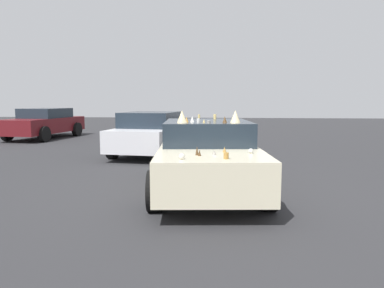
# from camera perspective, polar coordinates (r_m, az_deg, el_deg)

# --- Properties ---
(ground_plane) EXTENTS (60.00, 60.00, 0.00)m
(ground_plane) POSITION_cam_1_polar(r_m,az_deg,el_deg) (7.05, 2.45, -7.31)
(ground_plane) COLOR #2D2D30
(art_car_decorated) EXTENTS (4.55, 2.34, 1.57)m
(art_car_decorated) POSITION_cam_1_polar(r_m,az_deg,el_deg) (6.94, 2.47, -1.71)
(art_car_decorated) COLOR beige
(art_car_decorated) RESTS_ON ground
(parked_sedan_row_back_far) EXTENTS (4.50, 2.37, 1.39)m
(parked_sedan_row_back_far) POSITION_cam_1_polar(r_m,az_deg,el_deg) (17.89, -22.61, 3.15)
(parked_sedan_row_back_far) COLOR #5B1419
(parked_sedan_row_back_far) RESTS_ON ground
(parked_sedan_near_right) EXTENTS (4.67, 2.35, 1.38)m
(parked_sedan_near_right) POSITION_cam_1_polar(r_m,az_deg,el_deg) (11.77, -6.15, 1.82)
(parked_sedan_near_right) COLOR silver
(parked_sedan_near_right) RESTS_ON ground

